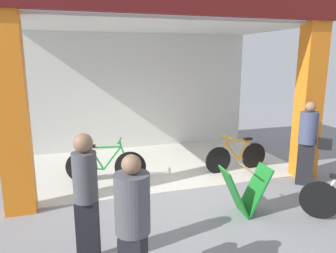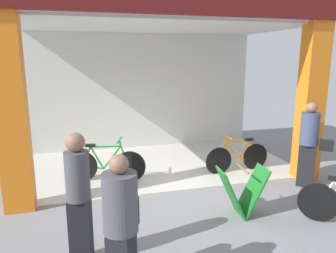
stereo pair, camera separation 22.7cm
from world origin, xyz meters
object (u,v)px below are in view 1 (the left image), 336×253
sandwich_board_sign (245,191)px  pedestrian_2 (86,199)px  bicycle_inside_1 (237,157)px  pedestrian_0 (308,142)px  pedestrian_1 (133,228)px  bicycle_inside_0 (106,165)px

sandwich_board_sign → pedestrian_2: 2.73m
bicycle_inside_1 → pedestrian_0: 1.61m
pedestrian_1 → bicycle_inside_1: bearing=47.3°
pedestrian_1 → pedestrian_2: (-0.44, 0.81, 0.02)m
bicycle_inside_0 → pedestrian_0: (4.01, -1.34, 0.54)m
sandwich_board_sign → pedestrian_2: (-2.61, -0.61, 0.48)m
pedestrian_1 → pedestrian_2: bearing=118.3°
sandwich_board_sign → pedestrian_1: size_ratio=0.50×
bicycle_inside_1 → pedestrian_2: size_ratio=0.92×
bicycle_inside_1 → pedestrian_1: (-3.09, -3.35, 0.53)m
sandwich_board_sign → pedestrian_1: 2.64m
sandwich_board_sign → pedestrian_0: pedestrian_0 is taller
pedestrian_1 → pedestrian_0: bearing=28.5°
pedestrian_0 → pedestrian_2: (-4.52, -1.40, -0.01)m
pedestrian_1 → bicycle_inside_0: bearing=88.8°
pedestrian_1 → pedestrian_2: 0.93m
bicycle_inside_0 → pedestrian_0: pedestrian_0 is taller
pedestrian_2 → pedestrian_0: bearing=17.2°
pedestrian_1 → pedestrian_2: size_ratio=0.97×
pedestrian_0 → pedestrian_1: 4.65m
pedestrian_0 → pedestrian_1: size_ratio=1.04×
bicycle_inside_1 → pedestrian_2: pedestrian_2 is taller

